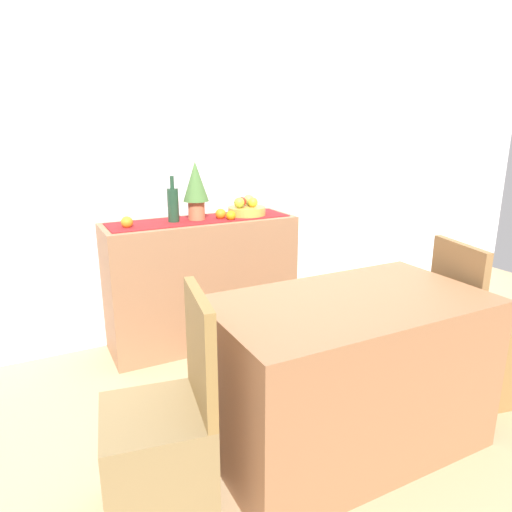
{
  "coord_description": "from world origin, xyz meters",
  "views": [
    {
      "loc": [
        -1.29,
        -1.93,
        1.47
      ],
      "look_at": [
        -0.11,
        0.37,
        0.74
      ],
      "focal_mm": 32.18,
      "sensor_mm": 36.0,
      "label": 1
    }
  ],
  "objects_px": {
    "chair_by_corner": "(474,352)",
    "chair_near_window": "(162,452)",
    "potted_plant": "(196,187)",
    "wine_bottle": "(173,205)",
    "dining_table": "(347,373)",
    "sideboard_console": "(202,282)",
    "fruit_bowl": "(247,211)"
  },
  "relations": [
    {
      "from": "potted_plant",
      "to": "dining_table",
      "type": "height_order",
      "value": "potted_plant"
    },
    {
      "from": "wine_bottle",
      "to": "chair_by_corner",
      "type": "distance_m",
      "value": 1.99
    },
    {
      "from": "wine_bottle",
      "to": "chair_by_corner",
      "type": "xyz_separation_m",
      "value": [
        1.27,
        -1.35,
        -0.73
      ]
    },
    {
      "from": "sideboard_console",
      "to": "fruit_bowl",
      "type": "bearing_deg",
      "value": 0.0
    },
    {
      "from": "fruit_bowl",
      "to": "chair_by_corner",
      "type": "bearing_deg",
      "value": -61.17
    },
    {
      "from": "potted_plant",
      "to": "wine_bottle",
      "type": "bearing_deg",
      "value": 180.0
    },
    {
      "from": "chair_near_window",
      "to": "wine_bottle",
      "type": "bearing_deg",
      "value": 69.61
    },
    {
      "from": "potted_plant",
      "to": "chair_by_corner",
      "type": "relative_size",
      "value": 0.43
    },
    {
      "from": "wine_bottle",
      "to": "chair_by_corner",
      "type": "relative_size",
      "value": 0.33
    },
    {
      "from": "dining_table",
      "to": "chair_near_window",
      "type": "relative_size",
      "value": 1.39
    },
    {
      "from": "wine_bottle",
      "to": "potted_plant",
      "type": "distance_m",
      "value": 0.19
    },
    {
      "from": "potted_plant",
      "to": "chair_near_window",
      "type": "height_order",
      "value": "potted_plant"
    },
    {
      "from": "potted_plant",
      "to": "chair_near_window",
      "type": "xyz_separation_m",
      "value": [
        -0.66,
        -1.36,
        -0.83
      ]
    },
    {
      "from": "wine_bottle",
      "to": "dining_table",
      "type": "bearing_deg",
      "value": -74.16
    },
    {
      "from": "chair_by_corner",
      "to": "chair_near_window",
      "type": "bearing_deg",
      "value": -179.8
    },
    {
      "from": "dining_table",
      "to": "chair_near_window",
      "type": "xyz_separation_m",
      "value": [
        -0.89,
        -0.0,
        -0.1
      ]
    },
    {
      "from": "wine_bottle",
      "to": "chair_by_corner",
      "type": "height_order",
      "value": "wine_bottle"
    },
    {
      "from": "sideboard_console",
      "to": "potted_plant",
      "type": "bearing_deg",
      "value": -180.0
    },
    {
      "from": "chair_near_window",
      "to": "chair_by_corner",
      "type": "xyz_separation_m",
      "value": [
        1.78,
        0.01,
        0.0
      ]
    },
    {
      "from": "fruit_bowl",
      "to": "potted_plant",
      "type": "bearing_deg",
      "value": -180.0
    },
    {
      "from": "fruit_bowl",
      "to": "chair_by_corner",
      "type": "height_order",
      "value": "fruit_bowl"
    },
    {
      "from": "sideboard_console",
      "to": "potted_plant",
      "type": "height_order",
      "value": "potted_plant"
    },
    {
      "from": "fruit_bowl",
      "to": "potted_plant",
      "type": "distance_m",
      "value": 0.42
    },
    {
      "from": "chair_near_window",
      "to": "potted_plant",
      "type": "bearing_deg",
      "value": 63.97
    },
    {
      "from": "dining_table",
      "to": "chair_by_corner",
      "type": "relative_size",
      "value": 1.39
    },
    {
      "from": "dining_table",
      "to": "chair_by_corner",
      "type": "height_order",
      "value": "chair_by_corner"
    },
    {
      "from": "sideboard_console",
      "to": "chair_near_window",
      "type": "distance_m",
      "value": 1.53
    },
    {
      "from": "sideboard_console",
      "to": "wine_bottle",
      "type": "xyz_separation_m",
      "value": [
        -0.18,
        -0.0,
        0.56
      ]
    },
    {
      "from": "chair_near_window",
      "to": "sideboard_console",
      "type": "bearing_deg",
      "value": 63.13
    },
    {
      "from": "fruit_bowl",
      "to": "potted_plant",
      "type": "height_order",
      "value": "potted_plant"
    },
    {
      "from": "sideboard_console",
      "to": "wine_bottle",
      "type": "relative_size",
      "value": 4.28
    },
    {
      "from": "chair_near_window",
      "to": "dining_table",
      "type": "bearing_deg",
      "value": 0.17
    }
  ]
}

